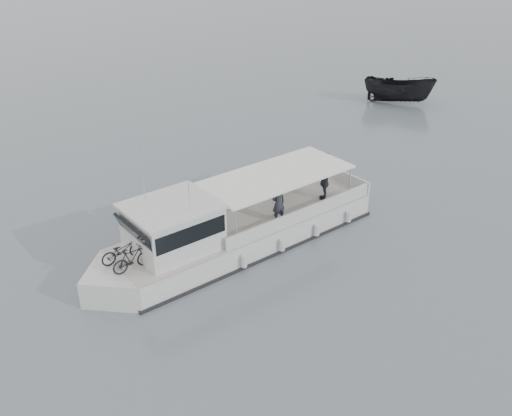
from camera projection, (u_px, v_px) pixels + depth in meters
ground at (192, 279)px, 23.32m from camera, size 1400.00×1400.00×0.00m
tour_boat at (224, 232)px, 24.77m from camera, size 14.36×4.36×5.98m
dark_motorboat at (399, 90)px, 43.95m from camera, size 5.05×5.46×2.09m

